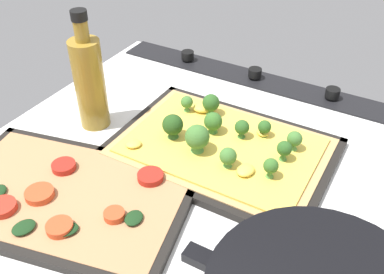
{
  "coord_description": "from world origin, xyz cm",
  "views": [
    {
      "loc": [
        -20.72,
        44.31,
        46.31
      ],
      "look_at": [
        5.57,
        -1.79,
        6.29
      ],
      "focal_mm": 40.96,
      "sensor_mm": 36.0,
      "label": 1
    }
  ],
  "objects_px": {
    "broccoli_pizza": "(220,143)",
    "oil_bottle": "(89,81)",
    "veggie_pizza_back": "(66,195)",
    "baking_tray_back": "(66,198)",
    "baking_tray_front": "(221,151)"
  },
  "relations": [
    {
      "from": "broccoli_pizza",
      "to": "baking_tray_back",
      "type": "bearing_deg",
      "value": 55.41
    },
    {
      "from": "broccoli_pizza",
      "to": "veggie_pizza_back",
      "type": "height_order",
      "value": "broccoli_pizza"
    },
    {
      "from": "broccoli_pizza",
      "to": "veggie_pizza_back",
      "type": "bearing_deg",
      "value": 55.99
    },
    {
      "from": "baking_tray_back",
      "to": "oil_bottle",
      "type": "relative_size",
      "value": 1.88
    },
    {
      "from": "baking_tray_back",
      "to": "veggie_pizza_back",
      "type": "xyz_separation_m",
      "value": [
        -0.0,
        0.0,
        0.01
      ]
    },
    {
      "from": "broccoli_pizza",
      "to": "veggie_pizza_back",
      "type": "relative_size",
      "value": 0.89
    },
    {
      "from": "broccoli_pizza",
      "to": "oil_bottle",
      "type": "height_order",
      "value": "oil_bottle"
    },
    {
      "from": "broccoli_pizza",
      "to": "baking_tray_back",
      "type": "xyz_separation_m",
      "value": [
        0.15,
        0.21,
        -0.01
      ]
    },
    {
      "from": "baking_tray_front",
      "to": "broccoli_pizza",
      "type": "xyz_separation_m",
      "value": [
        0.0,
        -0.0,
        0.01
      ]
    },
    {
      "from": "oil_bottle",
      "to": "veggie_pizza_back",
      "type": "bearing_deg",
      "value": 117.26
    },
    {
      "from": "broccoli_pizza",
      "to": "oil_bottle",
      "type": "distance_m",
      "value": 0.25
    },
    {
      "from": "broccoli_pizza",
      "to": "baking_tray_back",
      "type": "relative_size",
      "value": 0.82
    },
    {
      "from": "broccoli_pizza",
      "to": "baking_tray_back",
      "type": "height_order",
      "value": "broccoli_pizza"
    },
    {
      "from": "veggie_pizza_back",
      "to": "oil_bottle",
      "type": "relative_size",
      "value": 1.75
    },
    {
      "from": "baking_tray_back",
      "to": "veggie_pizza_back",
      "type": "height_order",
      "value": "veggie_pizza_back"
    }
  ]
}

